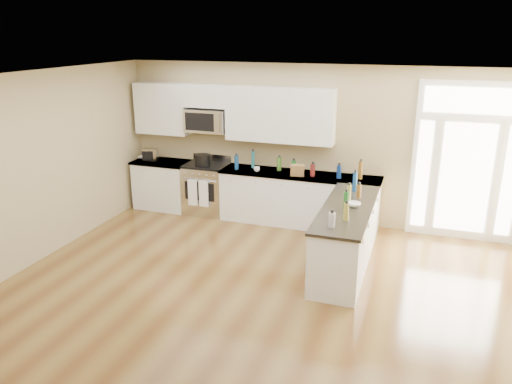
% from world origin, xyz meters
% --- Properties ---
extents(ground, '(8.00, 8.00, 0.00)m').
position_xyz_m(ground, '(0.00, 0.00, 0.00)').
color(ground, brown).
extents(room_shell, '(8.00, 8.00, 8.00)m').
position_xyz_m(room_shell, '(0.00, 0.00, 1.71)').
color(room_shell, tan).
rests_on(room_shell, ground).
extents(back_cabinet_left, '(1.10, 0.66, 0.94)m').
position_xyz_m(back_cabinet_left, '(-2.87, 3.69, 0.44)').
color(back_cabinet_left, white).
rests_on(back_cabinet_left, ground).
extents(back_cabinet_right, '(2.85, 0.66, 0.94)m').
position_xyz_m(back_cabinet_right, '(-0.16, 3.69, 0.44)').
color(back_cabinet_right, white).
rests_on(back_cabinet_right, ground).
extents(peninsula_cabinet, '(0.69, 2.32, 0.94)m').
position_xyz_m(peninsula_cabinet, '(0.93, 2.24, 0.43)').
color(peninsula_cabinet, white).
rests_on(peninsula_cabinet, ground).
extents(upper_cabinet_left, '(1.04, 0.33, 0.95)m').
position_xyz_m(upper_cabinet_left, '(-2.88, 3.83, 1.93)').
color(upper_cabinet_left, white).
rests_on(upper_cabinet_left, room_shell).
extents(upper_cabinet_right, '(1.94, 0.33, 0.95)m').
position_xyz_m(upper_cabinet_right, '(-0.57, 3.83, 1.93)').
color(upper_cabinet_right, white).
rests_on(upper_cabinet_right, room_shell).
extents(upper_cabinet_short, '(0.82, 0.33, 0.40)m').
position_xyz_m(upper_cabinet_short, '(-1.95, 3.83, 2.20)').
color(upper_cabinet_short, white).
rests_on(upper_cabinet_short, room_shell).
extents(microwave, '(0.78, 0.41, 0.42)m').
position_xyz_m(microwave, '(-1.95, 3.80, 1.76)').
color(microwave, silver).
rests_on(microwave, room_shell).
extents(entry_door, '(1.70, 0.10, 2.60)m').
position_xyz_m(entry_door, '(2.55, 3.95, 1.30)').
color(entry_door, white).
rests_on(entry_door, ground).
extents(kitchen_range, '(0.79, 0.69, 1.08)m').
position_xyz_m(kitchen_range, '(-1.95, 3.69, 0.48)').
color(kitchen_range, silver).
rests_on(kitchen_range, ground).
extents(stockpot, '(0.37, 0.37, 0.23)m').
position_xyz_m(stockpot, '(-1.97, 3.60, 1.06)').
color(stockpot, black).
rests_on(stockpot, kitchen_range).
extents(toaster_oven, '(0.31, 0.27, 0.23)m').
position_xyz_m(toaster_oven, '(-3.11, 3.68, 1.05)').
color(toaster_oven, silver).
rests_on(toaster_oven, back_cabinet_left).
extents(cardboard_box, '(0.26, 0.21, 0.19)m').
position_xyz_m(cardboard_box, '(-0.16, 3.57, 1.03)').
color(cardboard_box, brown).
rests_on(cardboard_box, back_cabinet_right).
extents(bowl_left, '(0.21, 0.21, 0.04)m').
position_xyz_m(bowl_left, '(-3.35, 3.76, 0.96)').
color(bowl_left, white).
rests_on(bowl_left, back_cabinet_left).
extents(bowl_peninsula, '(0.25, 0.25, 0.06)m').
position_xyz_m(bowl_peninsula, '(1.01, 2.27, 0.97)').
color(bowl_peninsula, white).
rests_on(bowl_peninsula, peninsula_cabinet).
extents(cup_counter, '(0.14, 0.14, 0.08)m').
position_xyz_m(cup_counter, '(-0.91, 3.58, 0.98)').
color(cup_counter, white).
rests_on(cup_counter, back_cabinet_right).
extents(counter_bottles, '(2.39, 2.46, 0.31)m').
position_xyz_m(counter_bottles, '(0.31, 3.05, 1.07)').
color(counter_bottles, '#19591E').
rests_on(counter_bottles, back_cabinet_right).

